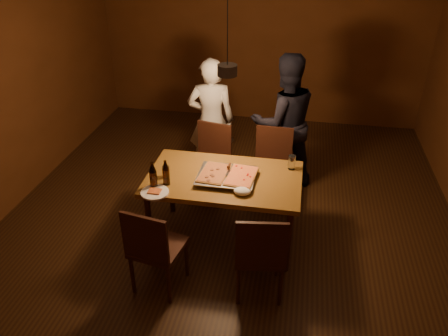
% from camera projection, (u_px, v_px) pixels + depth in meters
% --- Properties ---
extents(room_shell, '(6.00, 6.00, 6.00)m').
position_uv_depth(room_shell, '(227.00, 107.00, 4.10)').
color(room_shell, '#37210F').
rests_on(room_shell, ground).
extents(dining_table, '(1.50, 0.90, 0.75)m').
position_uv_depth(dining_table, '(224.00, 183.00, 4.29)').
color(dining_table, brown).
rests_on(dining_table, floor).
extents(chair_far_left, '(0.50, 0.50, 0.49)m').
position_uv_depth(chair_far_left, '(211.00, 155.00, 5.09)').
color(chair_far_left, '#38190F').
rests_on(chair_far_left, floor).
extents(chair_far_right, '(0.43, 0.43, 0.49)m').
position_uv_depth(chair_far_right, '(272.00, 159.00, 4.99)').
color(chair_far_right, '#38190F').
rests_on(chair_far_right, floor).
extents(chair_near_left, '(0.49, 0.49, 0.49)m').
position_uv_depth(chair_near_left, '(152.00, 244.00, 3.71)').
color(chair_near_left, '#38190F').
rests_on(chair_near_left, floor).
extents(chair_near_right, '(0.47, 0.47, 0.49)m').
position_uv_depth(chair_near_right, '(260.00, 249.00, 3.65)').
color(chair_near_right, '#38190F').
rests_on(chair_near_right, floor).
extents(pizza_tray, '(0.58, 0.48, 0.05)m').
position_uv_depth(pizza_tray, '(226.00, 177.00, 4.20)').
color(pizza_tray, silver).
rests_on(pizza_tray, dining_table).
extents(pizza_meat, '(0.29, 0.42, 0.02)m').
position_uv_depth(pizza_meat, '(214.00, 173.00, 4.20)').
color(pizza_meat, maroon).
rests_on(pizza_meat, pizza_tray).
extents(pizza_cheese, '(0.30, 0.43, 0.02)m').
position_uv_depth(pizza_cheese, '(241.00, 176.00, 4.16)').
color(pizza_cheese, gold).
rests_on(pizza_cheese, pizza_tray).
extents(spatula, '(0.09, 0.24, 0.04)m').
position_uv_depth(spatula, '(227.00, 173.00, 4.19)').
color(spatula, silver).
rests_on(spatula, pizza_tray).
extents(beer_bottle_a, '(0.07, 0.07, 0.26)m').
position_uv_depth(beer_bottle_a, '(153.00, 175.00, 4.03)').
color(beer_bottle_a, black).
rests_on(beer_bottle_a, dining_table).
extents(beer_bottle_b, '(0.07, 0.07, 0.25)m').
position_uv_depth(beer_bottle_b, '(166.00, 173.00, 4.07)').
color(beer_bottle_b, black).
rests_on(beer_bottle_b, dining_table).
extents(water_glass_left, '(0.07, 0.07, 0.11)m').
position_uv_depth(water_glass_left, '(166.00, 172.00, 4.22)').
color(water_glass_left, silver).
rests_on(water_glass_left, dining_table).
extents(water_glass_right, '(0.07, 0.07, 0.15)m').
position_uv_depth(water_glass_right, '(292.00, 162.00, 4.35)').
color(water_glass_right, silver).
rests_on(water_glass_right, dining_table).
extents(plate_slice, '(0.26, 0.26, 0.03)m').
position_uv_depth(plate_slice, '(155.00, 192.00, 4.00)').
color(plate_slice, white).
rests_on(plate_slice, dining_table).
extents(napkin, '(0.16, 0.12, 0.07)m').
position_uv_depth(napkin, '(242.00, 191.00, 3.97)').
color(napkin, white).
rests_on(napkin, dining_table).
extents(diner_white, '(0.63, 0.47, 1.56)m').
position_uv_depth(diner_white, '(211.00, 121.00, 5.34)').
color(diner_white, silver).
rests_on(diner_white, floor).
extents(diner_dark, '(0.98, 0.88, 1.66)m').
position_uv_depth(diner_dark, '(284.00, 122.00, 5.18)').
color(diner_dark, black).
rests_on(diner_dark, floor).
extents(pendant_lamp, '(0.18, 0.18, 1.10)m').
position_uv_depth(pendant_lamp, '(227.00, 69.00, 3.92)').
color(pendant_lamp, black).
rests_on(pendant_lamp, ceiling).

